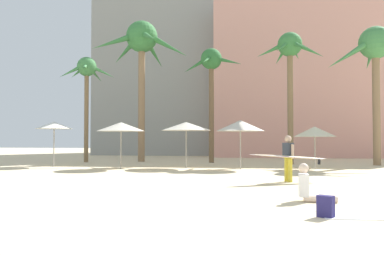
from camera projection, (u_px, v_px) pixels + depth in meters
ground at (197, 226)px, 6.80m from camera, size 120.00×120.00×0.00m
hotel_pink at (318, 82)px, 35.56m from camera, size 18.45×8.08×13.37m
hotel_tower_gray at (171, 26)px, 42.20m from camera, size 13.61×10.73×27.47m
palm_tree_far_left at (375, 52)px, 22.99m from camera, size 5.53×5.57×8.15m
palm_tree_left at (211, 69)px, 25.57m from camera, size 3.94×3.88×7.46m
palm_tree_center at (290, 56)px, 24.06m from camera, size 4.13×4.03×8.10m
palm_tree_right at (87, 75)px, 26.13m from camera, size 3.61×3.86×7.01m
palm_tree_far_right at (142, 46)px, 26.89m from camera, size 6.36×6.66×9.65m
cafe_umbrella_1 at (121, 127)px, 20.10m from camera, size 2.48×2.48×2.39m
cafe_umbrella_2 at (315, 132)px, 19.81m from camera, size 2.12×2.12×2.16m
cafe_umbrella_3 at (186, 126)px, 20.62m from camera, size 2.61×2.61×2.42m
cafe_umbrella_4 at (54, 125)px, 21.78m from camera, size 2.02×2.02×2.49m
cafe_umbrella_5 at (240, 126)px, 19.76m from camera, size 2.45×2.45×2.47m
beach_towel at (361, 215)px, 7.69m from camera, size 1.60×0.96×0.01m
backpack at (326, 207)px, 7.51m from camera, size 0.35×0.34×0.42m
person_mid_left at (310, 188)px, 9.44m from camera, size 0.90×0.44×0.92m
person_far_left at (289, 157)px, 13.73m from camera, size 2.92×1.64×1.64m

